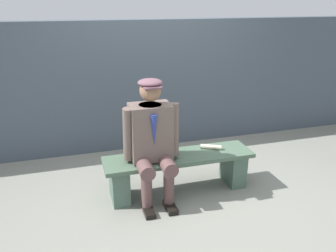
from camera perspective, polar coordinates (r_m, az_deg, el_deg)
ground_plane at (r=3.90m, az=1.79°, el=-10.65°), size 30.00×30.00×0.00m
bench at (r=3.76m, az=1.83°, el=-7.06°), size 1.62×0.42×0.43m
seated_man at (r=3.46m, az=-2.70°, el=-1.93°), size 0.58×0.59×1.29m
rolled_magazine at (r=3.86m, az=7.18°, el=-3.48°), size 0.23×0.15×0.05m
stadium_wall at (r=4.83m, az=-3.36°, el=6.86°), size 12.00×0.24×1.77m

